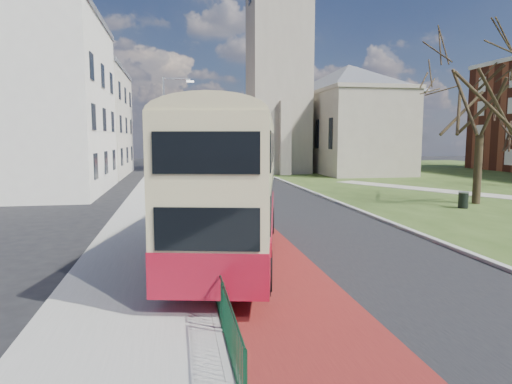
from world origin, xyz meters
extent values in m
plane|color=black|center=(0.00, 0.00, 0.00)|extent=(160.00, 160.00, 0.00)
cube|color=black|center=(1.50, 20.00, 0.01)|extent=(9.00, 120.00, 0.01)
cube|color=#591414|center=(-1.20, 20.00, 0.01)|extent=(3.40, 120.00, 0.01)
cube|color=gray|center=(-5.00, 20.00, 0.06)|extent=(4.00, 120.00, 0.12)
cube|color=#999993|center=(-3.00, 20.00, 0.07)|extent=(0.25, 120.00, 0.13)
cube|color=#999993|center=(6.10, 22.00, 0.07)|extent=(0.25, 80.00, 0.13)
cylinder|color=#0D3B24|center=(-2.95, 4.00, 1.10)|extent=(0.04, 24.00, 0.04)
cylinder|color=#0D3B24|center=(-2.95, 4.00, 0.15)|extent=(0.04, 24.00, 0.04)
cube|color=gray|center=(8.00, 38.00, 12.00)|extent=(6.50, 6.50, 24.00)
cube|color=gray|center=(16.50, 38.00, 4.50)|extent=(9.00, 18.00, 9.00)
pyramid|color=#565960|center=(16.50, 38.00, 12.60)|extent=(9.00, 18.00, 3.60)
cube|color=silver|center=(-14.00, 22.00, 6.25)|extent=(10.00, 14.00, 12.50)
cube|color=#565960|center=(-14.00, 22.00, 12.75)|extent=(10.30, 14.30, 0.50)
cube|color=beige|center=(-14.00, 38.00, 5.50)|extent=(10.00, 16.00, 11.00)
cube|color=#565960|center=(-14.00, 38.00, 11.25)|extent=(10.30, 16.30, 0.50)
cylinder|color=gray|center=(-4.50, 18.00, 4.12)|extent=(0.16, 0.16, 8.00)
cylinder|color=gray|center=(-3.60, 18.00, 8.02)|extent=(1.80, 0.10, 0.10)
cube|color=silver|center=(-2.70, 18.00, 7.87)|extent=(0.50, 0.18, 0.12)
cube|color=maroon|center=(-1.95, 1.14, 1.07)|extent=(5.13, 11.79, 1.04)
cube|color=#CCC28B|center=(-1.95, 1.14, 3.10)|extent=(5.09, 11.73, 3.03)
cube|color=black|center=(-3.16, 1.73, 2.16)|extent=(2.13, 9.20, 0.99)
cube|color=black|center=(-0.61, 1.16, 2.16)|extent=(2.13, 9.20, 0.99)
cube|color=black|center=(-3.23, 1.43, 3.73)|extent=(2.34, 10.10, 0.94)
cube|color=black|center=(-0.67, 0.85, 3.73)|extent=(2.34, 10.10, 0.94)
cube|color=black|center=(-0.69, 6.71, 2.16)|extent=(2.30, 0.59, 1.10)
cube|color=black|center=(-0.69, 6.71, 3.73)|extent=(2.30, 0.59, 0.94)
cube|color=orange|center=(-0.69, 6.71, 4.32)|extent=(1.84, 0.51, 0.31)
cylinder|color=black|center=(-2.27, 5.22, 0.54)|extent=(0.54, 1.13, 1.09)
cylinder|color=black|center=(0.09, 4.68, 0.54)|extent=(0.54, 1.13, 1.09)
cylinder|color=black|center=(-3.89, -1.96, 0.54)|extent=(0.54, 1.13, 1.09)
cylinder|color=black|center=(-1.53, -2.49, 0.54)|extent=(0.54, 1.13, 1.09)
cylinder|color=#322719|center=(14.31, 10.92, 2.14)|extent=(0.56, 0.56, 4.19)
cylinder|color=black|center=(12.38, 9.37, 0.48)|extent=(0.73, 0.73, 0.89)
cylinder|color=gray|center=(12.38, 9.37, 0.96)|extent=(0.78, 0.78, 0.06)
camera|label=1|loc=(-3.86, -13.98, 4.03)|focal=32.00mm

